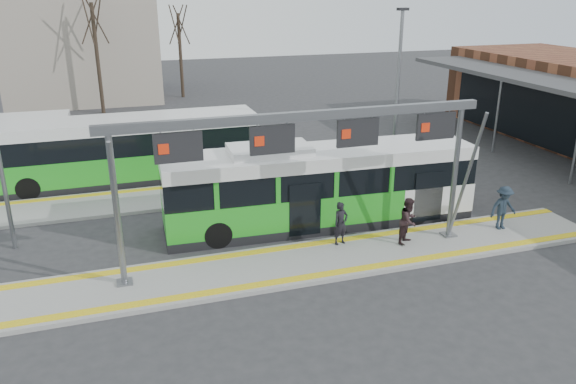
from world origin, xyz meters
name	(u,v)px	position (x,y,z in m)	size (l,w,h in m)	color
ground	(317,262)	(0.00, 0.00, 0.00)	(120.00, 120.00, 0.00)	#2D2D30
platform_main	(317,261)	(0.00, 0.00, 0.07)	(22.00, 3.00, 0.15)	gray
platform_second	(173,197)	(-4.00, 8.00, 0.07)	(20.00, 3.00, 0.15)	gray
tactile_main	(317,258)	(0.00, 0.00, 0.16)	(22.00, 2.65, 0.02)	yellow
tactile_second	(170,187)	(-4.00, 9.15, 0.16)	(20.00, 0.35, 0.02)	yellow
gantry	(307,143)	(-0.35, 0.25, 4.30)	(13.00, 1.68, 5.20)	slate
hero_bus	(319,187)	(1.31, 3.29, 1.57)	(12.54, 3.15, 3.42)	black
bg_bus_green	(126,151)	(-5.80, 11.12, 1.58)	(12.79, 2.82, 3.19)	black
passenger_a	(341,223)	(1.25, 0.89, 0.96)	(0.59, 0.39, 1.63)	black
passenger_b	(409,221)	(3.67, 0.22, 1.03)	(0.85, 0.66, 1.75)	#2C1D20
passenger_c	(503,208)	(7.82, 0.22, 1.03)	(1.14, 0.65, 1.76)	#1D2935
tree_left	(93,19)	(-6.79, 28.27, 6.92)	(1.40, 1.40, 9.13)	#382B21
tree_mid	(179,25)	(-0.05, 33.09, 6.04)	(1.40, 1.40, 7.96)	#382B21
lamp_east	(397,97)	(6.26, 6.38, 4.37)	(0.50, 0.25, 8.26)	slate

